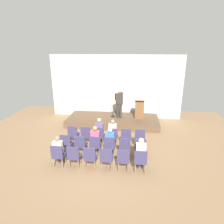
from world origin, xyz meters
name	(u,v)px	position (x,y,z in m)	size (l,w,h in m)	color
ground_plane	(101,160)	(0.00, 0.00, 0.00)	(14.29, 14.29, 0.00)	#846647
rear_partition	(116,87)	(0.04, 5.49, 2.03)	(8.48, 0.14, 4.04)	beige
stage_platform	(113,121)	(0.00, 4.10, 0.20)	(5.45, 2.19, 0.39)	brown
speaker	(119,102)	(0.38, 4.15, 1.41)	(0.50, 0.69, 1.74)	#332D28
mic_stand	(113,111)	(-0.02, 4.31, 0.73)	(0.28, 0.28, 1.56)	black
lectern	(139,109)	(1.58, 4.21, 0.95)	(0.60, 0.48, 1.16)	brown
chair_r0_c0	(73,134)	(-1.58, 1.27, 0.53)	(0.46, 0.44, 0.94)	olive
chair_r0_c1	(86,134)	(-0.95, 1.27, 0.53)	(0.46, 0.44, 0.94)	olive
chair_r0_c2	(99,135)	(-0.32, 1.27, 0.53)	(0.46, 0.44, 0.94)	olive
audience_r0_c2	(99,130)	(-0.32, 1.35, 0.75)	(0.36, 0.39, 1.36)	#2D2D33
chair_r0_c3	(113,136)	(0.32, 1.27, 0.53)	(0.46, 0.44, 0.94)	olive
audience_r0_c3	(113,131)	(0.32, 1.35, 0.73)	(0.36, 0.39, 1.32)	#2D2D33
chair_r0_c4	(126,136)	(0.95, 1.27, 0.53)	(0.46, 0.44, 0.94)	olive
chair_r0_c5	(140,137)	(1.58, 1.27, 0.53)	(0.46, 0.44, 0.94)	olive
chair_r1_c0	(66,143)	(-1.58, 0.31, 0.53)	(0.46, 0.44, 0.94)	olive
chair_r1_c1	(81,144)	(-0.95, 0.31, 0.53)	(0.46, 0.44, 0.94)	olive
chair_r1_c2	(95,144)	(-0.32, 0.31, 0.53)	(0.46, 0.44, 0.94)	olive
audience_r1_c2	(95,139)	(-0.32, 0.39, 0.75)	(0.36, 0.39, 1.35)	#2D2D33
chair_r1_c3	(110,145)	(0.32, 0.31, 0.53)	(0.46, 0.44, 0.94)	olive
audience_r1_c3	(110,140)	(0.32, 0.39, 0.73)	(0.36, 0.39, 1.32)	#2D2D33
chair_r1_c4	(125,146)	(0.95, 0.31, 0.53)	(0.46, 0.44, 0.94)	olive
chair_r1_c5	(140,147)	(1.58, 0.31, 0.53)	(0.46, 0.44, 0.94)	olive
chair_r2_c0	(58,154)	(-1.58, -0.65, 0.53)	(0.46, 0.44, 0.94)	olive
audience_r2_c0	(59,149)	(-1.58, -0.57, 0.71)	(0.36, 0.39, 1.28)	#2D2D33
chair_r2_c1	(74,155)	(-0.95, -0.65, 0.53)	(0.46, 0.44, 0.94)	olive
chair_r2_c2	(90,156)	(-0.32, -0.65, 0.53)	(0.46, 0.44, 0.94)	olive
chair_r2_c3	(107,157)	(0.32, -0.65, 0.53)	(0.46, 0.44, 0.94)	olive
chair_r2_c4	(123,158)	(0.95, -0.65, 0.53)	(0.46, 0.44, 0.94)	olive
chair_r2_c5	(141,160)	(1.58, -0.65, 0.53)	(0.46, 0.44, 0.94)	olive
audience_r2_c5	(141,153)	(1.58, -0.57, 0.76)	(0.36, 0.39, 1.38)	#2D2D33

